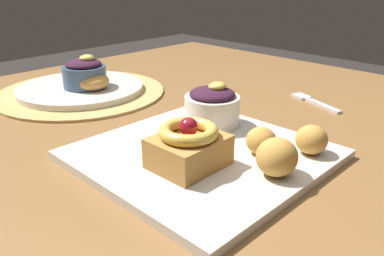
# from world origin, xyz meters

# --- Properties ---
(dining_table) EXTENTS (1.28, 0.95, 0.73)m
(dining_table) POSITION_xyz_m (0.00, 0.00, 0.63)
(dining_table) COLOR brown
(dining_table) RESTS_ON ground_plane
(woven_placemat) EXTENTS (0.35, 0.35, 0.00)m
(woven_placemat) POSITION_xyz_m (0.04, 0.21, 0.73)
(woven_placemat) COLOR tan
(woven_placemat) RESTS_ON dining_table
(front_plate) EXTENTS (0.30, 0.30, 0.01)m
(front_plate) POSITION_xyz_m (-0.01, -0.18, 0.74)
(front_plate) COLOR silver
(front_plate) RESTS_ON dining_table
(cake_slice) EXTENTS (0.09, 0.08, 0.07)m
(cake_slice) POSITION_xyz_m (-0.05, -0.20, 0.77)
(cake_slice) COLOR #B77F3D
(cake_slice) RESTS_ON front_plate
(berry_ramekin) EXTENTS (0.09, 0.09, 0.07)m
(berry_ramekin) POSITION_xyz_m (0.08, -0.12, 0.77)
(berry_ramekin) COLOR silver
(berry_ramekin) RESTS_ON front_plate
(fritter_front) EXTENTS (0.04, 0.04, 0.04)m
(fritter_front) POSITION_xyz_m (0.04, -0.24, 0.76)
(fritter_front) COLOR gold
(fritter_front) RESTS_ON front_plate
(fritter_middle) EXTENTS (0.05, 0.05, 0.05)m
(fritter_middle) POSITION_xyz_m (0.01, -0.29, 0.77)
(fritter_middle) COLOR gold
(fritter_middle) RESTS_ON front_plate
(fritter_back) EXTENTS (0.04, 0.04, 0.04)m
(fritter_back) POSITION_xyz_m (0.09, -0.29, 0.76)
(fritter_back) COLOR gold
(fritter_back) RESTS_ON front_plate
(back_plate) EXTENTS (0.26, 0.26, 0.01)m
(back_plate) POSITION_xyz_m (0.04, 0.21, 0.74)
(back_plate) COLOR silver
(back_plate) RESTS_ON woven_placemat
(back_ramekin) EXTENTS (0.09, 0.09, 0.07)m
(back_ramekin) POSITION_xyz_m (0.04, 0.20, 0.78)
(back_ramekin) COLOR #3D5675
(back_ramekin) RESTS_ON back_plate
(back_pastry) EXTENTS (0.06, 0.06, 0.03)m
(back_pastry) POSITION_xyz_m (0.04, 0.17, 0.76)
(back_pastry) COLOR #C68E47
(back_pastry) RESTS_ON back_plate
(fork) EXTENTS (0.06, 0.12, 0.00)m
(fork) POSITION_xyz_m (0.33, -0.17, 0.73)
(fork) COLOR silver
(fork) RESTS_ON dining_table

